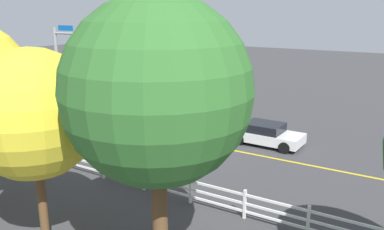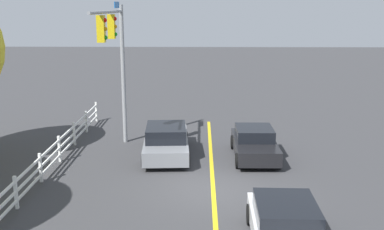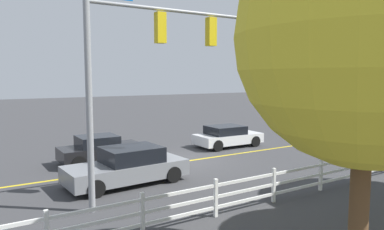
{
  "view_description": "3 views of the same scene",
  "coord_description": "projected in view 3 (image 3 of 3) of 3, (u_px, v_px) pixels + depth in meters",
  "views": [
    {
      "loc": [
        -12.0,
        19.24,
        7.58
      ],
      "look_at": [
        -0.6,
        0.6,
        1.85
      ],
      "focal_mm": 37.8,
      "sensor_mm": 36.0,
      "label": 1
    },
    {
      "loc": [
        -15.68,
        0.47,
        6.57
      ],
      "look_at": [
        -0.45,
        0.77,
        2.91
      ],
      "focal_mm": 42.47,
      "sensor_mm": 36.0,
      "label": 2
    },
    {
      "loc": [
        9.05,
        15.03,
        4.14
      ],
      "look_at": [
        0.32,
        1.14,
        2.42
      ],
      "focal_mm": 33.96,
      "sensor_mm": 36.0,
      "label": 3
    }
  ],
  "objects": [
    {
      "name": "lane_center_stripe",
      "position": [
        247.0,
        152.0,
        19.99
      ],
      "size": [
        28.0,
        0.16,
        0.01
      ],
      "primitive_type": "cube",
      "color": "gold",
      "rests_on": "ground_plane"
    },
    {
      "name": "ground_plane",
      "position": [
        185.0,
        161.0,
        17.88
      ],
      "size": [
        120.0,
        120.0,
        0.0
      ],
      "primitive_type": "plane",
      "color": "#38383A"
    },
    {
      "name": "tree_0",
      "position": [
        368.0,
        36.0,
        6.53
      ],
      "size": [
        4.83,
        4.83,
        7.3
      ],
      "color": "brown",
      "rests_on": "ground_plane"
    },
    {
      "name": "car_2",
      "position": [
        101.0,
        150.0,
        17.51
      ],
      "size": [
        3.94,
        1.91,
        1.34
      ],
      "rotation": [
        0.0,
        0.0,
        3.15
      ],
      "color": "black",
      "rests_on": "ground_plane"
    },
    {
      "name": "car_1",
      "position": [
        128.0,
        166.0,
        14.09
      ],
      "size": [
        4.74,
        2.24,
        1.43
      ],
      "rotation": [
        0.0,
        0.0,
        0.06
      ],
      "color": "slate",
      "rests_on": "ground_plane"
    },
    {
      "name": "white_rail_fence",
      "position": [
        341.0,
        170.0,
        13.86
      ],
      "size": [
        26.1,
        0.1,
        1.15
      ],
      "color": "white",
      "rests_on": "ground_plane"
    },
    {
      "name": "car_0",
      "position": [
        227.0,
        136.0,
        21.59
      ],
      "size": [
        4.04,
        2.04,
        1.26
      ],
      "rotation": [
        0.0,
        0.0,
        3.12
      ],
      "color": "silver",
      "rests_on": "ground_plane"
    },
    {
      "name": "signal_assembly",
      "position": [
        142.0,
        58.0,
        11.65
      ],
      "size": [
        6.35,
        0.38,
        6.76
      ],
      "color": "gray",
      "rests_on": "ground_plane"
    }
  ]
}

